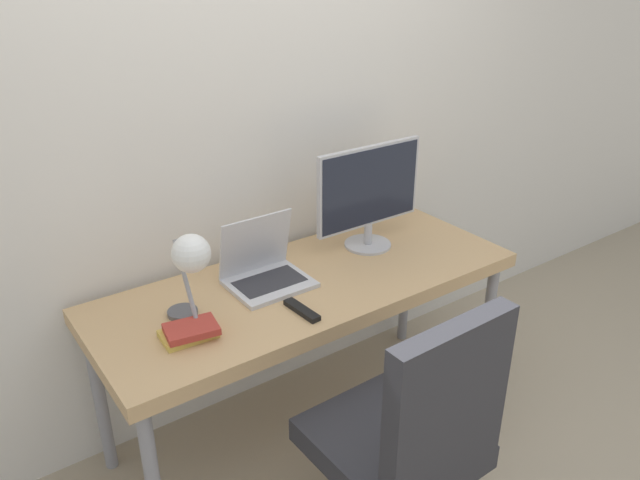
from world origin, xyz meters
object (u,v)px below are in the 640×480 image
at_px(monitor, 369,193).
at_px(book_stack, 190,331).
at_px(desk_lamp, 190,259).
at_px(office_chair, 412,433).
at_px(laptop, 265,270).

bearing_deg(monitor, book_stack, -167.59).
height_order(monitor, desk_lamp, monitor).
relative_size(desk_lamp, office_chair, 0.36).
height_order(monitor, book_stack, monitor).
bearing_deg(laptop, desk_lamp, -157.57).
distance_m(monitor, book_stack, 1.01).
distance_m(laptop, book_stack, 0.45).
bearing_deg(office_chair, monitor, 59.23).
distance_m(laptop, desk_lamp, 0.46).
height_order(desk_lamp, book_stack, desk_lamp).
bearing_deg(monitor, laptop, -177.37).
distance_m(desk_lamp, office_chair, 0.92).
height_order(laptop, office_chair, office_chair).
bearing_deg(book_stack, laptop, 24.33).
bearing_deg(monitor, desk_lamp, -169.03).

